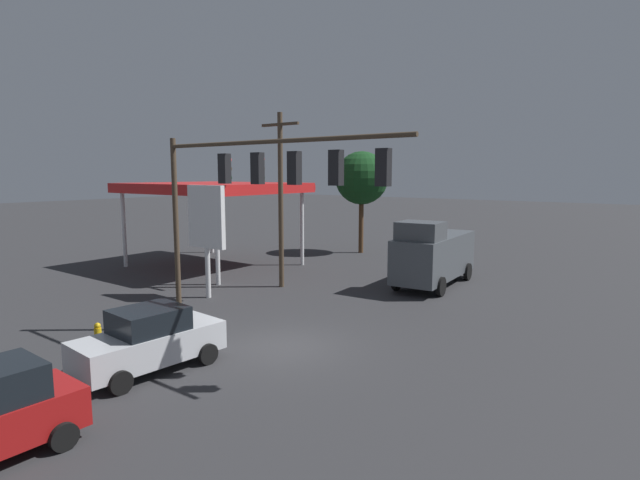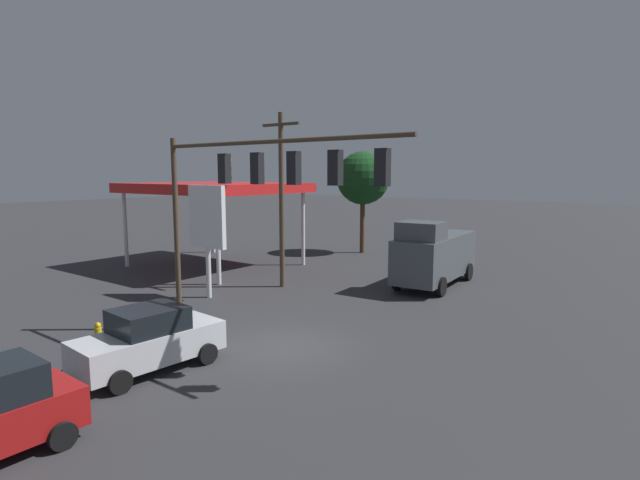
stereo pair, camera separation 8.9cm
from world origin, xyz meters
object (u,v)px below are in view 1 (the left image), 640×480
object	(u,v)px
traffic_signal_assembly	(257,184)
delivery_truck	(433,254)
utility_pole	(281,196)
price_sign	(206,221)
sedan_waiting	(150,340)
fire_hydrant	(98,335)
street_tree	(362,178)

from	to	relation	value
traffic_signal_assembly	delivery_truck	xyz separation A→B (m)	(-0.50, -12.82, -3.92)
utility_pole	price_sign	xyz separation A→B (m)	(1.31, 3.85, -1.06)
price_sign	sedan_waiting	distance (m)	9.38
delivery_truck	fire_hydrant	world-z (taller)	delivery_truck
street_tree	utility_pole	bearing A→B (deg)	102.53
traffic_signal_assembly	price_sign	size ratio (longest dim) A/B	1.83
sedan_waiting	price_sign	bearing A→B (deg)	-137.41
utility_pole	street_tree	world-z (taller)	utility_pole
traffic_signal_assembly	sedan_waiting	bearing A→B (deg)	62.92
traffic_signal_assembly	delivery_truck	distance (m)	13.41
price_sign	street_tree	distance (m)	16.28
street_tree	fire_hydrant	xyz separation A→B (m)	(-3.79, 23.06, -5.14)
utility_pole	price_sign	world-z (taller)	utility_pole
delivery_truck	street_tree	world-z (taller)	street_tree
utility_pole	street_tree	xyz separation A→B (m)	(2.72, -12.26, 0.79)
price_sign	traffic_signal_assembly	bearing A→B (deg)	150.88
street_tree	fire_hydrant	distance (m)	23.93
traffic_signal_assembly	street_tree	world-z (taller)	street_tree
utility_pole	fire_hydrant	bearing A→B (deg)	95.61
traffic_signal_assembly	utility_pole	world-z (taller)	utility_pole
traffic_signal_assembly	price_sign	distance (m)	8.35
price_sign	street_tree	size ratio (longest dim) A/B	0.71
price_sign	delivery_truck	xyz separation A→B (m)	(-7.61, -8.86, -2.04)
delivery_truck	utility_pole	bearing A→B (deg)	-55.31
price_sign	street_tree	bearing A→B (deg)	-84.98
delivery_truck	fire_hydrant	bearing A→B (deg)	-22.12
delivery_truck	sedan_waiting	size ratio (longest dim) A/B	1.53
sedan_waiting	street_tree	distance (m)	24.62
sedan_waiting	street_tree	bearing A→B (deg)	-158.78
price_sign	delivery_truck	bearing A→B (deg)	-130.64
delivery_truck	fire_hydrant	xyz separation A→B (m)	(5.24, 15.81, -1.26)
utility_pole	delivery_truck	xyz separation A→B (m)	(-6.30, -5.01, -3.09)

